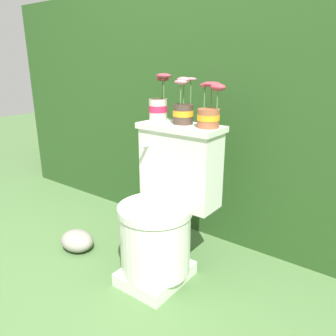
% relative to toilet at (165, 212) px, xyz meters
% --- Properties ---
extents(ground_plane, '(12.00, 12.00, 0.00)m').
position_rel_toilet_xyz_m(ground_plane, '(-0.09, -0.10, -0.36)').
color(ground_plane, '#4C703D').
extents(hedge_backdrop, '(3.70, 1.09, 1.58)m').
position_rel_toilet_xyz_m(hedge_backdrop, '(-0.09, 1.05, 0.43)').
color(hedge_backdrop, '#284C1E').
rests_on(hedge_backdrop, ground).
extents(toilet, '(0.44, 0.51, 0.81)m').
position_rel_toilet_xyz_m(toilet, '(0.00, 0.00, 0.00)').
color(toilet, silver).
rests_on(toilet, ground).
extents(potted_plant_left, '(0.13, 0.11, 0.25)m').
position_rel_toilet_xyz_m(potted_plant_left, '(-0.16, 0.16, 0.53)').
color(potted_plant_left, beige).
rests_on(potted_plant_left, toilet).
extents(potted_plant_midleft, '(0.11, 0.11, 0.23)m').
position_rel_toilet_xyz_m(potted_plant_midleft, '(0.00, 0.15, 0.52)').
color(potted_plant_midleft, '#47382D').
rests_on(potted_plant_midleft, toilet).
extents(potted_plant_middle, '(0.15, 0.12, 0.22)m').
position_rel_toilet_xyz_m(potted_plant_middle, '(0.16, 0.14, 0.52)').
color(potted_plant_middle, '#9E5638').
rests_on(potted_plant_middle, toilet).
extents(garden_stone, '(0.22, 0.18, 0.12)m').
position_rel_toilet_xyz_m(garden_stone, '(-0.57, -0.15, -0.30)').
color(garden_stone, gray).
rests_on(garden_stone, ground).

